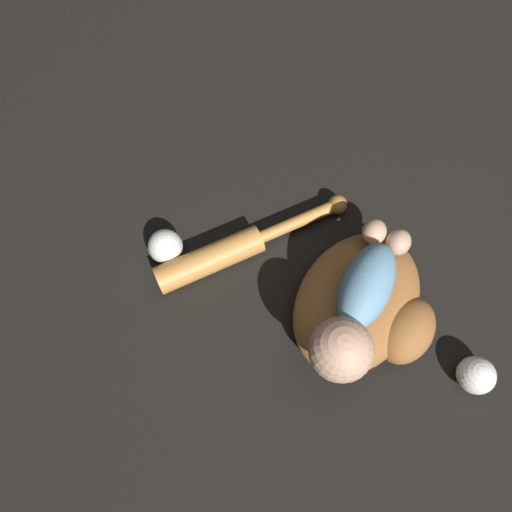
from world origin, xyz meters
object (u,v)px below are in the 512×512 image
(baby_figure, at_px, (357,310))
(baseball, at_px, (166,247))
(baseball_spare, at_px, (477,374))
(baseball_glove, at_px, (365,306))
(baseball_bat, at_px, (232,250))

(baby_figure, relative_size, baseball, 4.54)
(baby_figure, relative_size, baseball_spare, 4.60)
(baseball_spare, bearing_deg, baby_figure, -82.38)
(baseball_glove, relative_size, baseball, 4.52)
(baseball_glove, height_order, baseball, baseball_glove)
(baseball_bat, bearing_deg, baseball_spare, 89.96)
(baseball, bearing_deg, baseball_glove, 100.40)
(baseball_glove, relative_size, baseball_spare, 4.58)
(baby_figure, distance_m, baseball_bat, 0.33)
(baseball_glove, distance_m, baseball_bat, 0.32)
(baseball_bat, distance_m, baseball_spare, 0.57)
(baseball_glove, distance_m, baby_figure, 0.12)
(baseball_spare, bearing_deg, baseball_glove, -93.63)
(baseball, height_order, baseball_spare, same)
(baseball, xyz_separation_m, baseball_spare, (-0.07, 0.70, -0.00))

